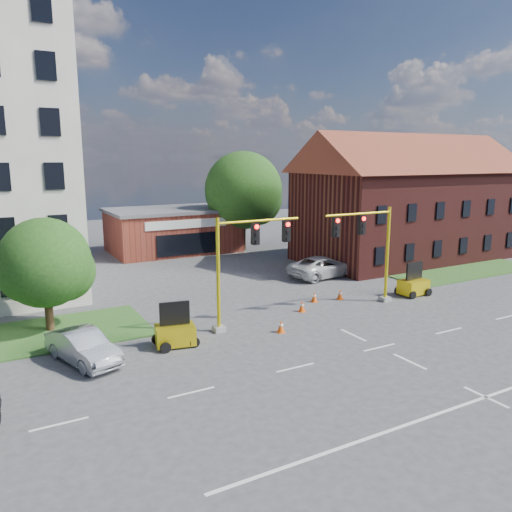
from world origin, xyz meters
name	(u,v)px	position (x,y,z in m)	size (l,w,h in m)	color
ground	(380,347)	(0.00, 0.00, 0.00)	(120.00, 120.00, 0.00)	#404042
grass_verge_ne	(468,272)	(18.00, 9.00, 0.04)	(14.00, 4.00, 0.08)	#295921
lane_markings	(426,369)	(0.00, -3.00, 0.01)	(60.00, 36.00, 0.01)	white
brick_shop	(173,230)	(0.00, 29.98, 2.16)	(12.40, 8.40, 4.30)	maroon
townhouse_row	(409,195)	(18.00, 16.00, 5.93)	(21.00, 11.00, 11.50)	#481815
tree_large	(246,193)	(6.90, 27.08, 5.81)	(8.17, 7.78, 9.95)	#362013
tree_nw_front	(50,265)	(-13.76, 10.58, 3.64)	(5.04, 4.80, 6.21)	#362013
signal_mast_west	(246,258)	(-4.36, 6.00, 3.92)	(5.30, 0.60, 6.20)	gray
signal_mast_east	(368,245)	(4.36, 6.00, 3.92)	(5.30, 0.60, 6.20)	gray
trailer_west	(175,333)	(-8.80, 5.14, 0.68)	(2.13, 1.63, 2.19)	yellow
trailer_east	(413,285)	(8.74, 6.18, 0.69)	(2.02, 1.42, 2.20)	yellow
cone_a	(281,326)	(-3.16, 4.23, 0.34)	(0.40, 0.40, 0.70)	#FF590D
cone_b	(314,297)	(1.83, 8.11, 0.34)	(0.40, 0.40, 0.70)	#FF590D
cone_c	(302,306)	(-0.07, 6.75, 0.34)	(0.40, 0.40, 0.70)	#FF590D
cone_d	(340,294)	(3.68, 7.76, 0.34)	(0.40, 0.40, 0.70)	#FF590D
pickup_white	(323,267)	(6.56, 13.51, 0.82)	(2.73, 5.91, 1.64)	silver
sedan_silver_front	(83,347)	(-13.20, 5.24, 0.75)	(1.58, 4.55, 1.50)	#989B9F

